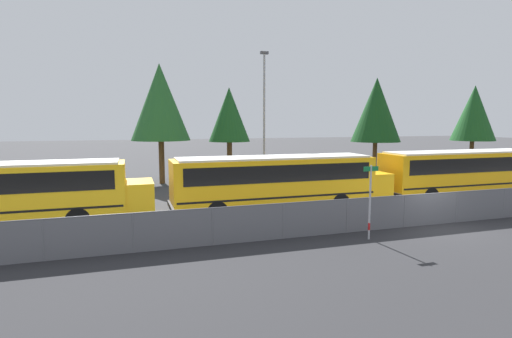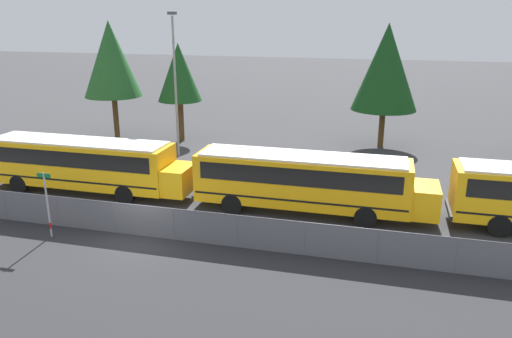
{
  "view_description": "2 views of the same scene",
  "coord_description": "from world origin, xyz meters",
  "px_view_note": "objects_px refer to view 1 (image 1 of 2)",
  "views": [
    {
      "loc": [
        -13.61,
        -15.29,
        4.91
      ],
      "look_at": [
        -7.21,
        4.91,
        2.41
      ],
      "focal_mm": 28.0,
      "sensor_mm": 36.0,
      "label": 1
    },
    {
      "loc": [
        10.5,
        -19.24,
        9.91
      ],
      "look_at": [
        4.3,
        4.18,
        2.36
      ],
      "focal_mm": 35.0,
      "sensor_mm": 36.0,
      "label": 2
    }
  ],
  "objects_px": {
    "school_bus_0": "(5,190)",
    "street_sign": "(370,200)",
    "tree_3": "(376,110)",
    "light_pole": "(264,115)",
    "tree_2": "(160,102)",
    "tree_0": "(474,113)",
    "school_bus_1": "(279,179)",
    "tree_1": "(229,115)",
    "school_bus_2": "(465,170)"
  },
  "relations": [
    {
      "from": "school_bus_1",
      "to": "tree_1",
      "type": "relative_size",
      "value": 1.58
    },
    {
      "from": "school_bus_2",
      "to": "tree_1",
      "type": "relative_size",
      "value": 1.58
    },
    {
      "from": "street_sign",
      "to": "tree_2",
      "type": "distance_m",
      "value": 20.27
    },
    {
      "from": "school_bus_1",
      "to": "street_sign",
      "type": "bearing_deg",
      "value": -72.2
    },
    {
      "from": "tree_0",
      "to": "school_bus_1",
      "type": "bearing_deg",
      "value": -152.66
    },
    {
      "from": "school_bus_2",
      "to": "light_pole",
      "type": "height_order",
      "value": "light_pole"
    },
    {
      "from": "school_bus_2",
      "to": "tree_2",
      "type": "xyz_separation_m",
      "value": [
        -18.02,
        12.45,
        4.58
      ]
    },
    {
      "from": "tree_0",
      "to": "street_sign",
      "type": "bearing_deg",
      "value": -142.27
    },
    {
      "from": "tree_0",
      "to": "tree_1",
      "type": "distance_m",
      "value": 27.73
    },
    {
      "from": "school_bus_1",
      "to": "tree_1",
      "type": "xyz_separation_m",
      "value": [
        0.46,
        12.98,
        3.63
      ]
    },
    {
      "from": "school_bus_0",
      "to": "tree_3",
      "type": "bearing_deg",
      "value": 26.72
    },
    {
      "from": "school_bus_1",
      "to": "street_sign",
      "type": "relative_size",
      "value": 3.92
    },
    {
      "from": "school_bus_2",
      "to": "tree_1",
      "type": "height_order",
      "value": "tree_1"
    },
    {
      "from": "school_bus_2",
      "to": "tree_3",
      "type": "height_order",
      "value": "tree_3"
    },
    {
      "from": "school_bus_1",
      "to": "school_bus_2",
      "type": "xyz_separation_m",
      "value": [
        12.8,
        0.15,
        0.0
      ]
    },
    {
      "from": "school_bus_2",
      "to": "street_sign",
      "type": "bearing_deg",
      "value": -151.5
    },
    {
      "from": "tree_1",
      "to": "tree_3",
      "type": "xyz_separation_m",
      "value": [
        15.77,
        2.14,
        0.62
      ]
    },
    {
      "from": "light_pole",
      "to": "tree_2",
      "type": "distance_m",
      "value": 8.38
    },
    {
      "from": "school_bus_2",
      "to": "light_pole",
      "type": "relative_size",
      "value": 1.22
    },
    {
      "from": "school_bus_0",
      "to": "school_bus_2",
      "type": "relative_size",
      "value": 1.0
    },
    {
      "from": "tree_1",
      "to": "tree_3",
      "type": "distance_m",
      "value": 15.93
    },
    {
      "from": "tree_3",
      "to": "tree_0",
      "type": "bearing_deg",
      "value": -2.74
    },
    {
      "from": "light_pole",
      "to": "tree_0",
      "type": "relative_size",
      "value": 1.14
    },
    {
      "from": "light_pole",
      "to": "tree_3",
      "type": "height_order",
      "value": "light_pole"
    },
    {
      "from": "tree_0",
      "to": "tree_3",
      "type": "bearing_deg",
      "value": 177.26
    },
    {
      "from": "street_sign",
      "to": "tree_2",
      "type": "bearing_deg",
      "value": 111.04
    },
    {
      "from": "tree_0",
      "to": "tree_2",
      "type": "xyz_separation_m",
      "value": [
        -33.36,
        -1.95,
        0.59
      ]
    },
    {
      "from": "school_bus_2",
      "to": "tree_2",
      "type": "distance_m",
      "value": 22.37
    },
    {
      "from": "school_bus_2",
      "to": "tree_0",
      "type": "xyz_separation_m",
      "value": [
        15.34,
        14.4,
        3.99
      ]
    },
    {
      "from": "light_pole",
      "to": "tree_1",
      "type": "bearing_deg",
      "value": 110.04
    },
    {
      "from": "school_bus_0",
      "to": "street_sign",
      "type": "bearing_deg",
      "value": -22.46
    },
    {
      "from": "tree_0",
      "to": "school_bus_0",
      "type": "bearing_deg",
      "value": -161.02
    },
    {
      "from": "tree_0",
      "to": "tree_1",
      "type": "xyz_separation_m",
      "value": [
        -27.69,
        -1.57,
        -0.36
      ]
    },
    {
      "from": "street_sign",
      "to": "tree_1",
      "type": "bearing_deg",
      "value": 94.27
    },
    {
      "from": "street_sign",
      "to": "tree_0",
      "type": "bearing_deg",
      "value": 37.73
    },
    {
      "from": "school_bus_1",
      "to": "tree_2",
      "type": "height_order",
      "value": "tree_2"
    },
    {
      "from": "tree_2",
      "to": "street_sign",
      "type": "bearing_deg",
      "value": -68.96
    },
    {
      "from": "school_bus_1",
      "to": "school_bus_2",
      "type": "bearing_deg",
      "value": 0.68
    },
    {
      "from": "school_bus_1",
      "to": "school_bus_2",
      "type": "height_order",
      "value": "same"
    },
    {
      "from": "school_bus_0",
      "to": "school_bus_1",
      "type": "relative_size",
      "value": 1.0
    },
    {
      "from": "school_bus_0",
      "to": "school_bus_1",
      "type": "bearing_deg",
      "value": -1.65
    },
    {
      "from": "tree_0",
      "to": "tree_3",
      "type": "height_order",
      "value": "tree_3"
    },
    {
      "from": "light_pole",
      "to": "tree_1",
      "type": "distance_m",
      "value": 4.69
    },
    {
      "from": "school_bus_0",
      "to": "tree_3",
      "type": "distance_m",
      "value": 33.07
    },
    {
      "from": "school_bus_2",
      "to": "light_pole",
      "type": "xyz_separation_m",
      "value": [
        -10.74,
        8.42,
        3.57
      ]
    },
    {
      "from": "school_bus_1",
      "to": "tree_3",
      "type": "relative_size",
      "value": 1.32
    },
    {
      "from": "tree_1",
      "to": "light_pole",
      "type": "bearing_deg",
      "value": -69.96
    },
    {
      "from": "school_bus_0",
      "to": "tree_2",
      "type": "relative_size",
      "value": 1.3
    },
    {
      "from": "school_bus_2",
      "to": "tree_3",
      "type": "relative_size",
      "value": 1.32
    },
    {
      "from": "light_pole",
      "to": "street_sign",
      "type": "bearing_deg",
      "value": -90.82
    }
  ]
}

